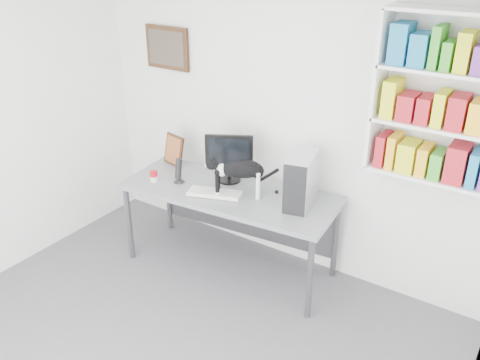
# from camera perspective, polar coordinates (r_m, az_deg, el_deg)

# --- Properties ---
(room) EXTENTS (4.01, 4.01, 2.70)m
(room) POSITION_cam_1_polar(r_m,az_deg,el_deg) (3.20, -13.12, -3.93)
(room) COLOR #59595E
(room) RESTS_ON ground
(bookshelf) EXTENTS (1.03, 0.28, 1.24)m
(bookshelf) POSITION_cam_1_polar(r_m,az_deg,el_deg) (3.91, 22.27, 8.30)
(bookshelf) COLOR white
(bookshelf) RESTS_ON room
(wall_art) EXTENTS (0.52, 0.04, 0.42)m
(wall_art) POSITION_cam_1_polar(r_m,az_deg,el_deg) (5.21, -8.17, 14.47)
(wall_art) COLOR #4D3118
(wall_art) RESTS_ON room
(desk) EXTENTS (2.03, 0.95, 0.82)m
(desk) POSITION_cam_1_polar(r_m,az_deg,el_deg) (4.78, -1.20, -5.59)
(desk) COLOR gray
(desk) RESTS_ON room
(monitor) EXTENTS (0.49, 0.40, 0.47)m
(monitor) POSITION_cam_1_polar(r_m,az_deg,el_deg) (4.67, -1.22, 2.51)
(monitor) COLOR black
(monitor) RESTS_ON desk
(keyboard) EXTENTS (0.50, 0.33, 0.04)m
(keyboard) POSITION_cam_1_polar(r_m,az_deg,el_deg) (4.51, -2.84, -1.47)
(keyboard) COLOR silver
(keyboard) RESTS_ON desk
(pc_tower) EXTENTS (0.30, 0.49, 0.45)m
(pc_tower) POSITION_cam_1_polar(r_m,az_deg,el_deg) (4.30, 6.91, 0.06)
(pc_tower) COLOR silver
(pc_tower) RESTS_ON desk
(speaker) EXTENTS (0.11, 0.11, 0.24)m
(speaker) POSITION_cam_1_polar(r_m,az_deg,el_deg) (4.73, -6.92, 1.10)
(speaker) COLOR black
(speaker) RESTS_ON desk
(leaning_print) EXTENTS (0.27, 0.15, 0.31)m
(leaning_print) POSITION_cam_1_polar(r_m,az_deg,el_deg) (5.11, -7.42, 3.44)
(leaning_print) COLOR #4D3118
(leaning_print) RESTS_ON desk
(soup_can) EXTENTS (0.09, 0.09, 0.10)m
(soup_can) POSITION_cam_1_polar(r_m,az_deg,el_deg) (4.80, -9.66, 0.41)
(soup_can) COLOR #B10F19
(soup_can) RESTS_ON desk
(cat) EXTENTS (0.57, 0.42, 0.35)m
(cat) POSITION_cam_1_polar(r_m,az_deg,el_deg) (4.40, -0.05, 0.16)
(cat) COLOR black
(cat) RESTS_ON desk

